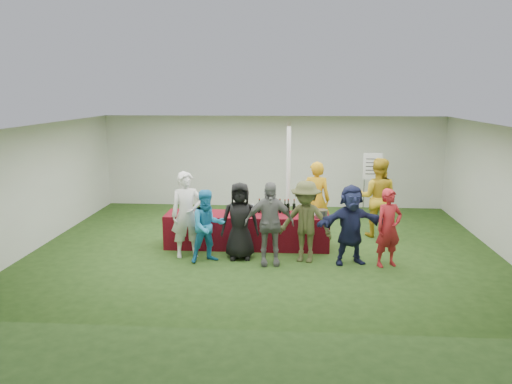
# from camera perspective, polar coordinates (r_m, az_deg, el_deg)

# --- Properties ---
(ground) EXTENTS (60.00, 60.00, 0.00)m
(ground) POSITION_cam_1_polar(r_m,az_deg,el_deg) (11.24, 1.00, -6.21)
(ground) COLOR #284719
(ground) RESTS_ON ground
(tent) EXTENTS (10.00, 10.00, 10.00)m
(tent) POSITION_cam_1_polar(r_m,az_deg,el_deg) (12.07, 3.71, 1.61)
(tent) COLOR white
(tent) RESTS_ON ground
(serving_table) EXTENTS (3.60, 0.80, 0.75)m
(serving_table) POSITION_cam_1_polar(r_m,az_deg,el_deg) (11.10, -1.03, -4.41)
(serving_table) COLOR maroon
(serving_table) RESTS_ON ground
(wine_bottles) EXTENTS (0.84, 0.14, 0.32)m
(wine_bottles) POSITION_cam_1_polar(r_m,az_deg,el_deg) (11.07, 2.49, -1.82)
(wine_bottles) COLOR black
(wine_bottles) RESTS_ON serving_table
(wine_glasses) EXTENTS (2.78, 0.15, 0.16)m
(wine_glasses) POSITION_cam_1_polar(r_m,az_deg,el_deg) (10.79, -3.59, -2.23)
(wine_glasses) COLOR silver
(wine_glasses) RESTS_ON serving_table
(water_bottle) EXTENTS (0.07, 0.07, 0.23)m
(water_bottle) POSITION_cam_1_polar(r_m,az_deg,el_deg) (11.05, -0.40, -1.92)
(water_bottle) COLOR silver
(water_bottle) RESTS_ON serving_table
(bar_towel) EXTENTS (0.25, 0.18, 0.03)m
(bar_towel) POSITION_cam_1_polar(r_m,az_deg,el_deg) (11.02, 6.74, -2.52)
(bar_towel) COLOR white
(bar_towel) RESTS_ON serving_table
(dump_bucket) EXTENTS (0.27, 0.27, 0.18)m
(dump_bucket) POSITION_cam_1_polar(r_m,az_deg,el_deg) (10.74, 7.48, -2.49)
(dump_bucket) COLOR slate
(dump_bucket) RESTS_ON serving_table
(wine_list_sign) EXTENTS (0.50, 0.03, 1.80)m
(wine_list_sign) POSITION_cam_1_polar(r_m,az_deg,el_deg) (13.61, 13.15, 2.31)
(wine_list_sign) COLOR slate
(wine_list_sign) RESTS_ON ground
(staff_pourer) EXTENTS (0.70, 0.49, 1.82)m
(staff_pourer) POSITION_cam_1_polar(r_m,az_deg,el_deg) (11.77, 6.86, -0.89)
(staff_pourer) COLOR #C58C12
(staff_pourer) RESTS_ON ground
(staff_back) EXTENTS (1.05, 0.90, 1.88)m
(staff_back) POSITION_cam_1_polar(r_m,az_deg,el_deg) (12.13, 13.70, -0.61)
(staff_back) COLOR gold
(staff_back) RESTS_ON ground
(customer_0) EXTENTS (0.77, 0.63, 1.80)m
(customer_0) POSITION_cam_1_polar(r_m,az_deg,el_deg) (10.43, -7.91, -2.58)
(customer_0) COLOR silver
(customer_0) RESTS_ON ground
(customer_1) EXTENTS (0.90, 0.83, 1.49)m
(customer_1) POSITION_cam_1_polar(r_m,az_deg,el_deg) (10.11, -5.54, -3.89)
(customer_1) COLOR #2285C0
(customer_1) RESTS_ON ground
(customer_2) EXTENTS (0.83, 0.59, 1.60)m
(customer_2) POSITION_cam_1_polar(r_m,az_deg,el_deg) (10.24, -1.86, -3.32)
(customer_2) COLOR black
(customer_2) RESTS_ON ground
(customer_3) EXTENTS (1.03, 0.53, 1.68)m
(customer_3) POSITION_cam_1_polar(r_m,az_deg,el_deg) (9.89, 1.52, -3.62)
(customer_3) COLOR slate
(customer_3) RESTS_ON ground
(customer_4) EXTENTS (1.20, 0.88, 1.67)m
(customer_4) POSITION_cam_1_polar(r_m,az_deg,el_deg) (10.09, 5.68, -3.40)
(customer_4) COLOR #474A27
(customer_4) RESTS_ON ground
(customer_5) EXTENTS (1.56, 0.80, 1.61)m
(customer_5) POSITION_cam_1_polar(r_m,az_deg,el_deg) (10.11, 10.80, -3.69)
(customer_5) COLOR #1A1F43
(customer_5) RESTS_ON ground
(customer_6) EXTENTS (0.67, 0.57, 1.56)m
(customer_6) POSITION_cam_1_polar(r_m,az_deg,el_deg) (10.14, 14.91, -3.99)
(customer_6) COLOR #A61C23
(customer_6) RESTS_ON ground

